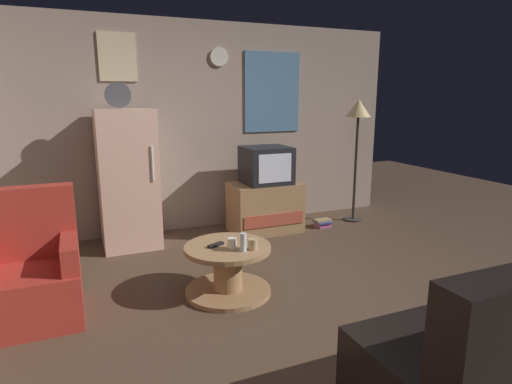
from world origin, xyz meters
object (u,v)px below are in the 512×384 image
at_px(book_stack, 323,223).
at_px(standing_lamp, 358,118).
at_px(tv_stand, 265,207).
at_px(mug_ceramic_tan, 253,244).
at_px(armchair, 31,274).
at_px(wine_glass, 243,242).
at_px(remote_control, 216,245).
at_px(fridge, 128,179).
at_px(crt_tv, 266,165).
at_px(coffee_table, 228,270).
at_px(mug_ceramic_white, 232,244).

bearing_deg(book_stack, standing_lamp, 10.87).
relative_size(tv_stand, book_stack, 4.18).
distance_m(mug_ceramic_tan, armchair, 1.68).
relative_size(wine_glass, remote_control, 1.00).
height_order(fridge, armchair, fridge).
xyz_separation_m(mug_ceramic_tan, remote_control, (-0.25, 0.19, -0.03)).
xyz_separation_m(wine_glass, book_stack, (1.66, 1.48, -0.45)).
bearing_deg(remote_control, fridge, 84.88).
xyz_separation_m(crt_tv, remote_control, (-1.09, -1.41, -0.39)).
bearing_deg(armchair, wine_glass, -13.95).
bearing_deg(standing_lamp, remote_control, -149.73).
relative_size(fridge, coffee_table, 2.46).
bearing_deg(coffee_table, fridge, 110.77).
xyz_separation_m(mug_ceramic_white, armchair, (-1.48, 0.30, -0.13)).
distance_m(standing_lamp, coffee_table, 2.91).
relative_size(tv_stand, wine_glass, 5.60).
xyz_separation_m(standing_lamp, wine_glass, (-2.20, -1.58, -0.86)).
bearing_deg(mug_ceramic_white, book_stack, 38.86).
height_order(remote_control, book_stack, remote_control).
height_order(mug_ceramic_white, mug_ceramic_tan, same).
height_order(tv_stand, book_stack, tv_stand).
relative_size(fridge, remote_control, 11.80).
relative_size(mug_ceramic_white, remote_control, 0.60).
distance_m(standing_lamp, mug_ceramic_tan, 2.78).
bearing_deg(remote_control, mug_ceramic_white, -71.65).
height_order(mug_ceramic_white, remote_control, mug_ceramic_white).
relative_size(standing_lamp, mug_ceramic_tan, 17.67).
relative_size(crt_tv, wine_glass, 3.60).
distance_m(tv_stand, armchair, 2.75).
bearing_deg(crt_tv, mug_ceramic_tan, -117.72).
bearing_deg(crt_tv, fridge, 175.44).
distance_m(wine_glass, mug_ceramic_tan, 0.09).
height_order(wine_glass, mug_ceramic_white, wine_glass).
bearing_deg(book_stack, wine_glass, -138.40).
height_order(crt_tv, coffee_table, crt_tv).
distance_m(mug_ceramic_white, remote_control, 0.16).
relative_size(crt_tv, coffee_table, 0.75).
relative_size(tv_stand, standing_lamp, 0.53).
bearing_deg(mug_ceramic_tan, book_stack, 42.99).
height_order(fridge, book_stack, fridge).
distance_m(remote_control, armchair, 1.40).
relative_size(tv_stand, crt_tv, 1.56).
distance_m(wine_glass, armchair, 1.60).
distance_m(tv_stand, mug_ceramic_tan, 1.81).
bearing_deg(mug_ceramic_white, crt_tv, 56.93).
bearing_deg(book_stack, armchair, -161.23).
bearing_deg(mug_ceramic_white, standing_lamp, 33.42).
bearing_deg(standing_lamp, book_stack, -169.13).
relative_size(standing_lamp, book_stack, 7.91).
bearing_deg(fridge, remote_control, -71.94).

